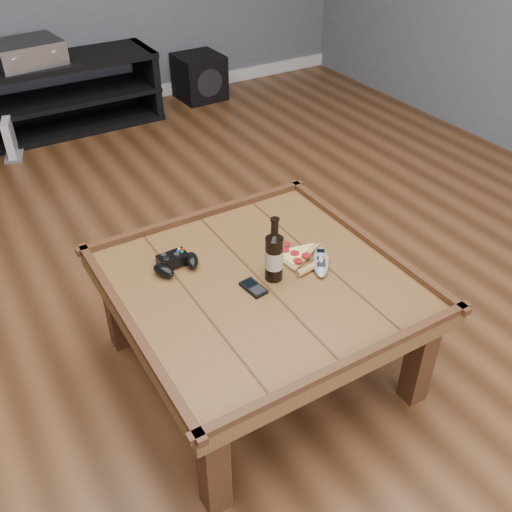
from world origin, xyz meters
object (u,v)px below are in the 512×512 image
coffee_table (260,293)px  game_console (10,141)px  beer_bottle (274,255)px  subwoofer (200,77)px  smartphone (254,288)px  game_controller (176,263)px  media_console (59,96)px  av_receiver (27,52)px  remote_control (321,262)px  pizza_slice (297,257)px

coffee_table → game_console: bearing=99.7°
beer_bottle → subwoofer: 3.04m
subwoofer → game_console: size_ratio=1.40×
smartphone → game_controller: bearing=118.8°
coffee_table → media_console: bearing=90.0°
av_receiver → smartphone: bearing=-94.6°
remote_control → game_console: remote_control is taller
av_receiver → game_console: size_ratio=1.84×
coffee_table → beer_bottle: (0.05, -0.01, 0.16)m
media_console → coffee_table: bearing=-90.0°
game_controller → av_receiver: size_ratio=0.41×
game_controller → subwoofer: 2.93m
coffee_table → av_receiver: 2.75m
coffee_table → media_console: size_ratio=0.74×
coffee_table → pizza_slice: 0.20m
media_console → game_controller: (-0.23, -2.53, 0.23)m
av_receiver → remote_control: bearing=-88.8°
pizza_slice → av_receiver: 2.73m
beer_bottle → pizza_slice: beer_bottle is taller
game_controller → game_console: (-0.20, 2.25, -0.36)m
game_controller → smartphone: size_ratio=1.81×
av_receiver → pizza_slice: bearing=-89.7°
media_console → av_receiver: av_receiver is taller
game_controller → av_receiver: 2.53m
media_console → game_controller: bearing=-95.1°
media_console → beer_bottle: 2.78m
beer_bottle → smartphone: (-0.09, -0.02, -0.09)m
smartphone → remote_control: bearing=-8.0°
remote_control → av_receiver: bearing=133.2°
remote_control → av_receiver: av_receiver is taller
beer_bottle → smartphone: size_ratio=2.35×
beer_bottle → pizza_slice: (0.14, 0.05, -0.09)m
game_controller → game_console: bearing=92.5°
game_controller → subwoofer: bearing=59.7°
coffee_table → beer_bottle: size_ratio=4.12×
game_controller → beer_bottle: bearing=-42.7°
av_receiver → subwoofer: size_ratio=1.31×
coffee_table → smartphone: size_ratio=9.68×
smartphone → av_receiver: size_ratio=0.23×
game_controller → remote_control: (0.46, -0.26, -0.01)m
smartphone → game_console: bearing=91.6°
beer_bottle → remote_control: (0.19, -0.02, -0.09)m
pizza_slice → remote_control: same height
beer_bottle → media_console: bearing=91.0°
beer_bottle → remote_control: bearing=-6.9°
pizza_slice → game_console: bearing=96.4°
media_console → beer_bottle: bearing=-89.0°
remote_control → beer_bottle: bearing=-151.6°
remote_control → coffee_table: bearing=-153.6°
smartphone → remote_control: (0.28, -0.01, 0.01)m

